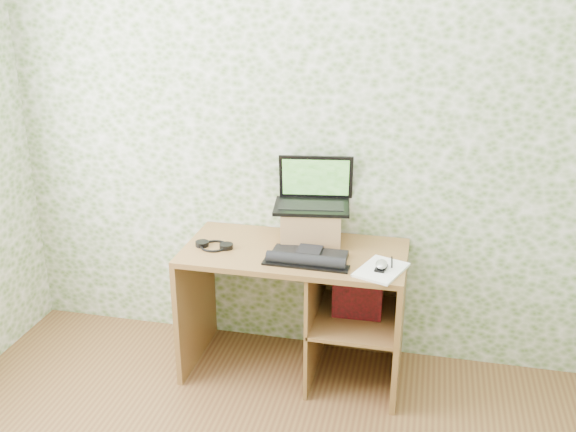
% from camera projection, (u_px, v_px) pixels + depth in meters
% --- Properties ---
extents(wall_back, '(3.50, 0.00, 3.50)m').
position_uv_depth(wall_back, '(307.00, 137.00, 3.54)').
color(wall_back, silver).
rests_on(wall_back, ground).
extents(desk, '(1.20, 0.60, 0.75)m').
position_uv_depth(desk, '(309.00, 294.00, 3.56)').
color(desk, brown).
rests_on(desk, floor).
extents(riser, '(0.36, 0.31, 0.19)m').
position_uv_depth(riser, '(312.00, 225.00, 3.54)').
color(riser, '#A47749').
rests_on(riser, desk).
extents(laptop, '(0.44, 0.34, 0.27)m').
position_uv_depth(laptop, '(313.00, 195.00, 3.52)').
color(laptop, black).
rests_on(laptop, riser).
extents(keyboard, '(0.45, 0.23, 0.06)m').
position_uv_depth(keyboard, '(308.00, 257.00, 3.32)').
color(keyboard, black).
rests_on(keyboard, desk).
extents(headphones, '(0.21, 0.16, 0.03)m').
position_uv_depth(headphones, '(214.00, 246.00, 3.49)').
color(headphones, black).
rests_on(headphones, desk).
extents(notepad, '(0.28, 0.33, 0.01)m').
position_uv_depth(notepad, '(381.00, 270.00, 3.21)').
color(notepad, white).
rests_on(notepad, desk).
extents(mouse, '(0.07, 0.10, 0.03)m').
position_uv_depth(mouse, '(381.00, 266.00, 3.20)').
color(mouse, silver).
rests_on(mouse, notepad).
extents(pen, '(0.02, 0.13, 0.01)m').
position_uv_depth(pen, '(392.00, 262.00, 3.27)').
color(pen, black).
rests_on(pen, notepad).
extents(red_box, '(0.27, 0.09, 0.32)m').
position_uv_depth(red_box, '(358.00, 290.00, 3.45)').
color(red_box, maroon).
rests_on(red_box, desk).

